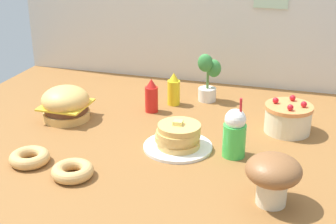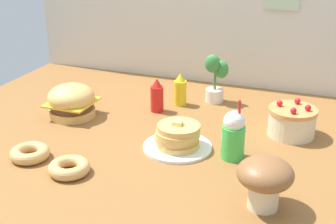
{
  "view_description": "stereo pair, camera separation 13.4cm",
  "coord_description": "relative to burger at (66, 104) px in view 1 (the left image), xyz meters",
  "views": [
    {
      "loc": [
        0.62,
        -1.82,
        0.96
      ],
      "look_at": [
        0.07,
        0.01,
        0.16
      ],
      "focal_mm": 50.59,
      "sensor_mm": 36.0,
      "label": 1
    },
    {
      "loc": [
        0.75,
        -1.78,
        0.96
      ],
      "look_at": [
        0.07,
        0.01,
        0.16
      ],
      "focal_mm": 50.59,
      "sensor_mm": 36.0,
      "label": 2
    }
  ],
  "objects": [
    {
      "name": "ground_plane",
      "position": [
        0.51,
        -0.16,
        -0.09
      ],
      "size": [
        2.34,
        1.9,
        0.02
      ],
      "primitive_type": "cube",
      "color": "brown"
    },
    {
      "name": "burger",
      "position": [
        0.0,
        0.0,
        0.0
      ],
      "size": [
        0.24,
        0.24,
        0.17
      ],
      "color": "#DBA859",
      "rests_on": "ground_plane"
    },
    {
      "name": "pancake_stack",
      "position": [
        0.63,
        -0.16,
        -0.03
      ],
      "size": [
        0.31,
        0.31,
        0.13
      ],
      "color": "white",
      "rests_on": "ground_plane"
    },
    {
      "name": "layer_cake",
      "position": [
        1.09,
        0.17,
        -0.01
      ],
      "size": [
        0.23,
        0.23,
        0.17
      ],
      "color": "beige",
      "rests_on": "ground_plane"
    },
    {
      "name": "ketchup_bottle",
      "position": [
        0.38,
        0.22,
        0.0
      ],
      "size": [
        0.07,
        0.07,
        0.18
      ],
      "color": "red",
      "rests_on": "ground_plane"
    },
    {
      "name": "mustard_bottle",
      "position": [
        0.47,
        0.35,
        0.0
      ],
      "size": [
        0.07,
        0.07,
        0.18
      ],
      "color": "yellow",
      "rests_on": "ground_plane"
    },
    {
      "name": "cream_soda_cup",
      "position": [
        0.88,
        -0.15,
        0.02
      ],
      "size": [
        0.1,
        0.1,
        0.27
      ],
      "color": "green",
      "rests_on": "ground_plane"
    },
    {
      "name": "donut_pink_glaze",
      "position": [
        0.08,
        -0.47,
        -0.06
      ],
      "size": [
        0.17,
        0.17,
        0.05
      ],
      "color": "tan",
      "rests_on": "ground_plane"
    },
    {
      "name": "donut_chocolate",
      "position": [
        0.3,
        -0.52,
        -0.06
      ],
      "size": [
        0.17,
        0.17,
        0.05
      ],
      "color": "tan",
      "rests_on": "ground_plane"
    },
    {
      "name": "potted_plant",
      "position": [
        0.63,
        0.46,
        0.07
      ],
      "size": [
        0.13,
        0.11,
        0.28
      ],
      "color": "white",
      "rests_on": "ground_plane"
    },
    {
      "name": "mushroom_stool",
      "position": [
        1.07,
        -0.48,
        0.04
      ],
      "size": [
        0.2,
        0.2,
        0.19
      ],
      "color": "beige",
      "rests_on": "ground_plane"
    }
  ]
}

